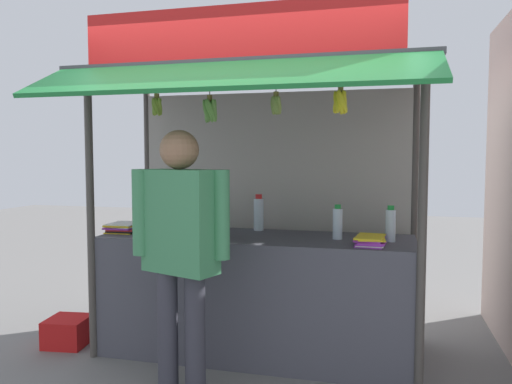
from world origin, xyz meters
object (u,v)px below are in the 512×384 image
at_px(water_bottle_mid_right, 390,225).
at_px(banana_bunch_rightmost, 157,106).
at_px(banana_bunch_inner_left, 210,110).
at_px(water_bottle_front_left, 259,214).
at_px(banana_bunch_leftmost, 340,102).
at_px(water_bottle_far_left, 138,216).
at_px(water_bottle_back_left, 158,213).
at_px(banana_bunch_inner_right, 276,105).
at_px(vendor_person, 180,239).
at_px(magazine_stack_center, 202,233).
at_px(plastic_crate, 68,331).
at_px(magazine_stack_right, 124,227).
at_px(magazine_stack_mid_left, 370,241).
at_px(water_bottle_front_right, 338,223).

bearing_deg(water_bottle_mid_right, banana_bunch_rightmost, -162.88).
bearing_deg(banana_bunch_rightmost, banana_bunch_inner_left, -0.21).
xyz_separation_m(water_bottle_front_left, banana_bunch_leftmost, (0.75, -0.80, 0.84)).
relative_size(water_bottle_front_left, banana_bunch_leftmost, 1.22).
relative_size(water_bottle_far_left, water_bottle_back_left, 0.80).
bearing_deg(banana_bunch_inner_right, vendor_person, -147.25).
relative_size(magazine_stack_center, banana_bunch_inner_left, 1.04).
bearing_deg(banana_bunch_rightmost, plastic_crate, 164.85).
xyz_separation_m(magazine_stack_right, banana_bunch_leftmost, (1.82, -0.44, 0.95)).
bearing_deg(magazine_stack_mid_left, magazine_stack_center, -179.74).
relative_size(magazine_stack_center, magazine_stack_right, 0.97).
distance_m(banana_bunch_leftmost, plastic_crate, 2.91).
distance_m(magazine_stack_right, banana_bunch_inner_right, 1.73).
xyz_separation_m(banana_bunch_inner_left, banana_bunch_leftmost, (0.89, 0.00, 0.04)).
bearing_deg(banana_bunch_inner_left, banana_bunch_inner_right, 0.04).
bearing_deg(water_bottle_front_right, plastic_crate, -173.55).
bearing_deg(water_bottle_mid_right, magazine_stack_right, -178.44).
relative_size(banana_bunch_leftmost, vendor_person, 0.14).
height_order(water_bottle_far_left, water_bottle_front_right, water_bottle_front_right).
height_order(water_bottle_back_left, banana_bunch_inner_left, banana_bunch_inner_left).
height_order(water_bottle_back_left, plastic_crate, water_bottle_back_left).
xyz_separation_m(water_bottle_back_left, plastic_crate, (-0.63, -0.42, -0.96)).
distance_m(water_bottle_back_left, banana_bunch_inner_left, 1.29).
distance_m(water_bottle_far_left, vendor_person, 1.34).
relative_size(water_bottle_mid_right, plastic_crate, 0.83).
xyz_separation_m(water_bottle_back_left, banana_bunch_leftmost, (1.62, -0.68, 0.85)).
bearing_deg(water_bottle_far_left, magazine_stack_center, -27.67).
xyz_separation_m(water_bottle_mid_right, vendor_person, (-1.31, -0.85, -0.02)).
distance_m(banana_bunch_rightmost, banana_bunch_inner_right, 0.87).
relative_size(water_bottle_back_left, banana_bunch_rightmost, 1.22).
bearing_deg(banana_bunch_inner_right, magazine_stack_mid_left, 26.06).
bearing_deg(banana_bunch_inner_left, water_bottle_back_left, 136.87).
bearing_deg(plastic_crate, banana_bunch_inner_left, -10.89).
distance_m(water_bottle_front_left, magazine_stack_right, 1.13).
height_order(water_bottle_front_left, banana_bunch_inner_right, banana_bunch_inner_right).
distance_m(water_bottle_mid_right, vendor_person, 1.56).
distance_m(water_bottle_back_left, magazine_stack_mid_left, 1.86).
relative_size(water_bottle_front_left, banana_bunch_inner_right, 1.26).
height_order(magazine_stack_mid_left, banana_bunch_inner_left, banana_bunch_inner_left).
xyz_separation_m(water_bottle_front_left, magazine_stack_right, (-1.07, -0.36, -0.11)).
bearing_deg(water_bottle_front_right, magazine_stack_mid_left, -39.61).
bearing_deg(banana_bunch_rightmost, water_bottle_front_right, 22.38).
bearing_deg(banana_bunch_rightmost, water_bottle_front_left, 55.67).
height_order(water_bottle_front_left, plastic_crate, water_bottle_front_left).
relative_size(magazine_stack_mid_left, banana_bunch_rightmost, 1.43).
height_order(water_bottle_front_right, magazine_stack_center, water_bottle_front_right).
bearing_deg(plastic_crate, water_bottle_front_left, 19.62).
bearing_deg(vendor_person, water_bottle_mid_right, 52.48).
bearing_deg(vendor_person, banana_bunch_inner_left, 96.22).
xyz_separation_m(magazine_stack_center, plastic_crate, (-1.19, -0.04, -0.87)).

